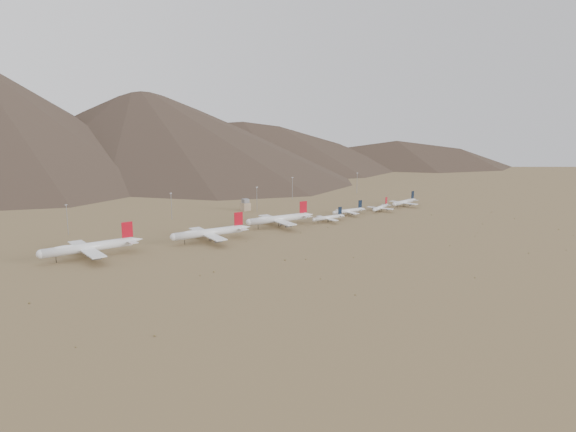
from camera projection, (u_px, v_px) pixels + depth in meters
ground at (294, 235)px, 467.50m from camera, size 3000.00×3000.00×0.00m
mountain_ridge at (23, 84)px, 1142.10m from camera, size 4400.00×1000.00×300.00m
widebody_west at (89, 247)px, 396.05m from camera, size 75.55×57.81×22.43m
widebody_centre at (209, 232)px, 445.00m from camera, size 70.09×54.09×20.82m
widebody_east at (278, 219)px, 499.66m from camera, size 69.37×53.72×20.64m
narrowbody_a at (328, 218)px, 520.51m from camera, size 38.76×27.80×12.78m
narrowbody_b at (349, 211)px, 552.16m from camera, size 41.52×29.78×13.69m
narrowbody_c at (381, 207)px, 573.62m from camera, size 36.91×27.65×12.79m
narrowbody_d at (404, 202)px, 601.68m from camera, size 44.84×32.68×14.89m
control_tower at (245, 205)px, 578.08m from camera, size 8.00×8.00×12.00m
mast_far_west at (67, 218)px, 466.88m from camera, size 2.00×0.60×25.70m
mast_west at (171, 205)px, 529.02m from camera, size 2.00×0.60×25.70m
mast_centre at (257, 198)px, 568.93m from camera, size 2.00×0.60×25.70m
mast_east at (292, 187)px, 646.17m from camera, size 2.00×0.60×25.70m
mast_far_east at (357, 182)px, 689.14m from camera, size 2.00×0.60×25.70m
desert_scrub at (364, 252)px, 412.30m from camera, size 445.63×168.42×0.90m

